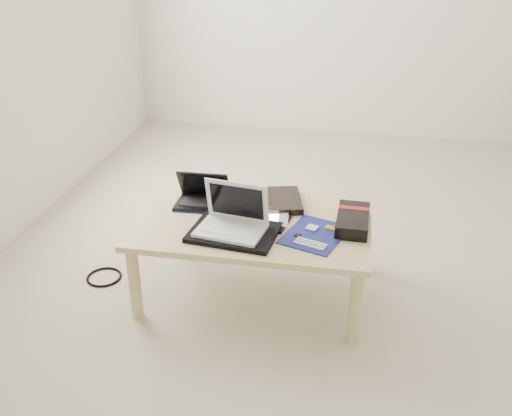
% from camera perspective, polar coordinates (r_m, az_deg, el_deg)
% --- Properties ---
extents(ground, '(4.00, 4.00, 0.00)m').
position_cam_1_polar(ground, '(3.28, 10.41, -4.22)').
color(ground, '#BFB49B').
rests_on(ground, ground).
extents(coffee_table, '(1.10, 0.70, 0.40)m').
position_cam_1_polar(coffee_table, '(2.72, -0.24, -2.16)').
color(coffee_table, tan).
rests_on(coffee_table, ground).
extents(book, '(0.38, 0.34, 0.03)m').
position_cam_1_polar(book, '(2.85, 1.19, 0.73)').
color(book, black).
rests_on(book, coffee_table).
extents(netbook, '(0.26, 0.19, 0.17)m').
position_cam_1_polar(netbook, '(2.85, -5.35, 1.06)').
color(netbook, black).
rests_on(netbook, coffee_table).
extents(tablet, '(0.27, 0.22, 0.01)m').
position_cam_1_polar(tablet, '(2.69, 0.62, -1.23)').
color(tablet, black).
rests_on(tablet, coffee_table).
extents(remote, '(0.06, 0.20, 0.02)m').
position_cam_1_polar(remote, '(2.71, 2.80, -0.95)').
color(remote, silver).
rests_on(remote, coffee_table).
extents(neoprene_sleeve, '(0.42, 0.33, 0.02)m').
position_cam_1_polar(neoprene_sleeve, '(2.58, -2.23, -2.44)').
color(neoprene_sleeve, black).
rests_on(neoprene_sleeve, coffee_table).
extents(white_laptop, '(0.33, 0.25, 0.21)m').
position_cam_1_polar(white_laptop, '(2.57, -2.35, -1.21)').
color(white_laptop, silver).
rests_on(white_laptop, neoprene_sleeve).
extents(motherboard, '(0.33, 0.36, 0.01)m').
position_cam_1_polar(motherboard, '(2.59, 5.90, -2.66)').
color(motherboard, '#0C134F').
rests_on(motherboard, coffee_table).
extents(gpu_box, '(0.15, 0.29, 0.06)m').
position_cam_1_polar(gpu_box, '(2.67, 9.66, -1.20)').
color(gpu_box, black).
rests_on(gpu_box, coffee_table).
extents(cable_coil, '(0.12, 0.12, 0.01)m').
position_cam_1_polar(cable_coil, '(2.69, -3.64, -1.28)').
color(cable_coil, black).
rests_on(cable_coil, coffee_table).
extents(floor_cable_coil, '(0.19, 0.19, 0.01)m').
position_cam_1_polar(floor_cable_coil, '(3.10, -14.95, -6.68)').
color(floor_cable_coil, black).
rests_on(floor_cable_coil, ground).
extents(floor_cable_trail, '(0.17, 0.33, 0.01)m').
position_cam_1_polar(floor_cable_trail, '(3.11, -12.00, -6.20)').
color(floor_cable_trail, black).
rests_on(floor_cable_trail, ground).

